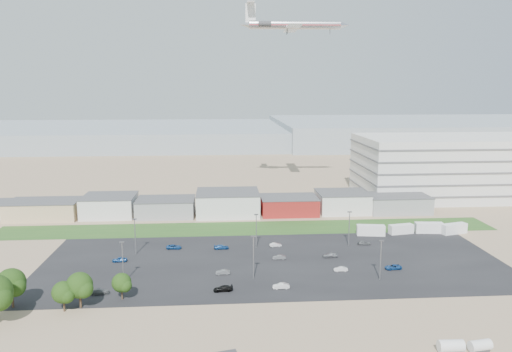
{
  "coord_description": "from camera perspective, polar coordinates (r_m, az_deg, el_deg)",
  "views": [
    {
      "loc": [
        -8.45,
        -103.81,
        45.08
      ],
      "look_at": [
        0.63,
        22.0,
        22.56
      ],
      "focal_mm": 35.0,
      "sensor_mm": 36.0,
      "label": 1
    }
  ],
  "objects": [
    {
      "name": "parked_car_9",
      "position": [
        144.15,
        -9.36,
        -7.99
      ],
      "size": [
        4.44,
        2.38,
        1.19
      ],
      "primitive_type": "imported",
      "rotation": [
        0.0,
        0.0,
        1.47
      ],
      "color": "navy",
      "rests_on": "ground"
    },
    {
      "name": "lightpole_back_m",
      "position": [
        141.78,
        0.03,
        -6.32
      ],
      "size": [
        1.16,
        0.49,
        9.9
      ],
      "primitive_type": null,
      "color": "slate",
      "rests_on": "ground"
    },
    {
      "name": "lightpole_front_l",
      "position": [
        121.36,
        -14.97,
        -9.52
      ],
      "size": [
        1.18,
        0.49,
        9.99
      ],
      "primitive_type": null,
      "color": "slate",
      "rests_on": "ground"
    },
    {
      "name": "box_trailer_d",
      "position": [
        168.18,
        21.68,
        -5.61
      ],
      "size": [
        8.72,
        4.77,
        3.12
      ],
      "primitive_type": null,
      "rotation": [
        0.0,
        0.0,
        0.28
      ],
      "color": "silver",
      "rests_on": "ground"
    },
    {
      "name": "parked_car_3",
      "position": [
        114.68,
        -3.79,
        -12.71
      ],
      "size": [
        4.46,
        2.08,
        1.26
      ],
      "primitive_type": "imported",
      "rotation": [
        0.0,
        0.0,
        -1.5
      ],
      "color": "black",
      "rests_on": "ground"
    },
    {
      "name": "parked_car_12",
      "position": [
        136.9,
        8.46,
        -8.96
      ],
      "size": [
        4.04,
        1.7,
        1.16
      ],
      "primitive_type": "imported",
      "rotation": [
        0.0,
        0.0,
        -1.55
      ],
      "color": "#A5A5AA",
      "rests_on": "ground"
    },
    {
      "name": "ground",
      "position": [
        113.49,
        0.5,
        -13.28
      ],
      "size": [
        700.0,
        700.0,
        0.0
      ],
      "primitive_type": "plane",
      "color": "#987D61",
      "rests_on": "ground"
    },
    {
      "name": "lightpole_front_m",
      "position": [
        119.48,
        -0.29,
        -9.31
      ],
      "size": [
        1.25,
        0.52,
        10.66
      ],
      "primitive_type": null,
      "color": "slate",
      "rests_on": "ground"
    },
    {
      "name": "parking_garage",
      "position": [
        224.23,
        21.97,
        1.03
      ],
      "size": [
        80.0,
        40.0,
        25.0
      ],
      "primitive_type": "cube",
      "color": "silver",
      "rests_on": "ground"
    },
    {
      "name": "parked_car_6",
      "position": [
        142.46,
        -3.97,
        -8.09
      ],
      "size": [
        4.28,
        1.96,
        1.21
      ],
      "primitive_type": "imported",
      "rotation": [
        0.0,
        0.0,
        1.63
      ],
      "color": "navy",
      "rests_on": "ground"
    },
    {
      "name": "parked_car_0",
      "position": [
        131.72,
        15.4,
        -10.0
      ],
      "size": [
        4.35,
        2.27,
        1.17
      ],
      "primitive_type": "imported",
      "rotation": [
        0.0,
        0.0,
        -1.49
      ],
      "color": "navy",
      "rests_on": "ground"
    },
    {
      "name": "tree_near",
      "position": [
        113.11,
        -15.11,
        -11.9
      ],
      "size": [
        4.44,
        4.44,
        6.67
      ],
      "primitive_type": null,
      "color": "#17330E",
      "rests_on": "ground"
    },
    {
      "name": "airliner",
      "position": [
        212.02,
        4.46,
        16.84
      ],
      "size": [
        46.5,
        32.71,
        13.37
      ],
      "primitive_type": null,
      "rotation": [
        0.0,
        0.0,
        -0.04
      ],
      "color": "silver"
    },
    {
      "name": "lightpole_back_l",
      "position": [
        140.52,
        -13.64,
        -6.74
      ],
      "size": [
        1.18,
        0.49,
        10.01
      ],
      "primitive_type": null,
      "color": "slate",
      "rests_on": "ground"
    },
    {
      "name": "storage_tank_ne",
      "position": [
        98.76,
        24.23,
        -17.24
      ],
      "size": [
        4.1,
        2.52,
        2.31
      ],
      "primitive_type": null,
      "rotation": [
        0.0,
        0.0,
        0.16
      ],
      "color": "silver",
      "rests_on": "ground"
    },
    {
      "name": "parked_car_11",
      "position": [
        144.33,
        2.25,
        -7.86
      ],
      "size": [
        3.43,
        1.59,
        1.09
      ],
      "primitive_type": "imported",
      "rotation": [
        0.0,
        0.0,
        1.71
      ],
      "color": "silver",
      "rests_on": "ground"
    },
    {
      "name": "parked_car_7",
      "position": [
        134.21,
        2.66,
        -9.25
      ],
      "size": [
        3.54,
        1.36,
        1.15
      ],
      "primitive_type": "imported",
      "rotation": [
        0.0,
        0.0,
        -1.61
      ],
      "color": "#595B5E",
      "rests_on": "ground"
    },
    {
      "name": "hills_backdrop",
      "position": [
        423.55,
        2.47,
        4.62
      ],
      "size": [
        700.0,
        200.0,
        9.0
      ],
      "primitive_type": null,
      "color": "gray",
      "rests_on": "ground"
    },
    {
      "name": "parked_car_5",
      "position": [
        136.95,
        -15.32,
        -9.18
      ],
      "size": [
        3.82,
        1.61,
        1.29
      ],
      "primitive_type": "imported",
      "rotation": [
        0.0,
        0.0,
        -1.55
      ],
      "color": "navy",
      "rests_on": "ground"
    },
    {
      "name": "parking_lot",
      "position": [
        132.44,
        1.98,
        -9.78
      ],
      "size": [
        120.0,
        50.0,
        0.01
      ],
      "primitive_type": "cube",
      "color": "black",
      "rests_on": "ground"
    },
    {
      "name": "box_trailer_b",
      "position": [
        162.73,
        16.24,
        -5.85
      ],
      "size": [
        8.01,
        3.8,
        2.89
      ],
      "primitive_type": null,
      "rotation": [
        0.0,
        0.0,
        0.19
      ],
      "color": "silver",
      "rests_on": "ground"
    },
    {
      "name": "lightpole_front_r",
      "position": [
        122.92,
        14.05,
        -9.29
      ],
      "size": [
        1.14,
        0.48,
        9.7
      ],
      "primitive_type": null,
      "color": "slate",
      "rests_on": "ground"
    },
    {
      "name": "storage_tank_nw",
      "position": [
        96.41,
        21.39,
        -17.64
      ],
      "size": [
        4.36,
        2.28,
        2.58
      ],
      "primitive_type": null,
      "rotation": [
        0.0,
        0.0,
        -0.03
      ],
      "color": "silver",
      "rests_on": "ground"
    },
    {
      "name": "lightpole_back_r",
      "position": [
        146.03,
        10.59,
        -5.95
      ],
      "size": [
        1.2,
        0.5,
        10.16
      ],
      "primitive_type": null,
      "color": "slate",
      "rests_on": "ground"
    },
    {
      "name": "box_trailer_a",
      "position": [
        158.61,
        12.98,
        -6.06
      ],
      "size": [
        8.78,
        3.86,
        3.18
      ],
      "primitive_type": null,
      "rotation": [
        0.0,
        0.0,
        -0.15
      ],
      "color": "silver",
      "rests_on": "ground"
    },
    {
      "name": "tree_right",
      "position": [
        111.29,
        -19.51,
        -11.97
      ],
      "size": [
        5.77,
        5.77,
        8.65
      ],
      "primitive_type": null,
      "color": "#17330E",
      "rests_on": "ground"
    },
    {
      "name": "tree_left",
      "position": [
        116.71,
        -26.18,
        -11.18
      ],
      "size": [
        6.32,
        6.32,
        9.49
      ],
      "primitive_type": null,
      "color": "#17330E",
      "rests_on": "ground"
    },
    {
      "name": "box_trailer_c",
      "position": [
        166.35,
        19.16,
        -5.6
      ],
      "size": [
        8.81,
        3.52,
        3.22
      ],
      "primitive_type": null,
      "rotation": [
        0.0,
        0.0,
        -0.1
      ],
      "color": "silver",
      "rests_on": "ground"
    },
    {
      "name": "parked_car_13",
      "position": [
        115.93,
        2.88,
        -12.44
      ],
      "size": [
        3.82,
        1.44,
        1.25
      ],
      "primitive_type": "imported",
      "rotation": [
        0.0,
        0.0,
        -1.54
      ],
      "color": "silver",
      "rests_on": "ground"
    },
    {
      "name": "parked_car_4",
      "position": [
        124.19,
        -3.82,
        -10.9
      ],
      "size": [
        3.5,
        1.3,
        1.14
      ],
      "primitive_type": "imported",
      "rotation": [
        0.0,
        0.0,
        -1.54
      ],
      "color": "#595B5E",
      "rests_on": "ground"
    },
    {
      "name": "parked_car_8",
      "position": [
        149.21,
        12.26,
        -7.45
      ],
      "size": [
        3.7,
        1.56,
        1.25
      ],
      "primitive_type": "imported",
      "rotation": [
        0.0,
        0.0,
        1.55
      ],
      "color": "#595B5E",
      "rests_on": "ground"
    },
    {
      "name": "grass_strip",
      "position": [
        162.42,
        -0.99,
        -5.99
      ],
      "size": [
        160.0,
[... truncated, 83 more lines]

